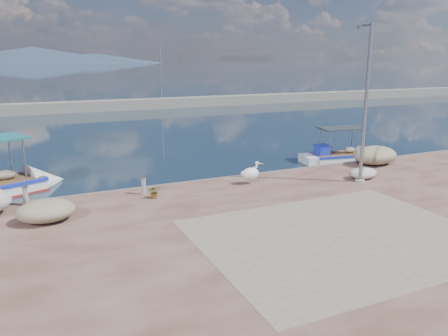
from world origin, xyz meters
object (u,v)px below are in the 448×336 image
boat_right (340,158)px  pelican (251,173)px  lamp_post (365,110)px  bollard_near (144,185)px

boat_right → pelican: (-7.99, -3.63, 0.80)m
pelican → lamp_post: lamp_post is taller
lamp_post → bollard_near: size_ratio=9.33×
boat_right → lamp_post: lamp_post is taller
lamp_post → boat_right: bearing=58.8°
bollard_near → lamp_post: bearing=-13.2°
pelican → lamp_post: 5.78m
bollard_near → pelican: bearing=-5.6°
pelican → lamp_post: size_ratio=0.16×
pelican → bollard_near: 4.82m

